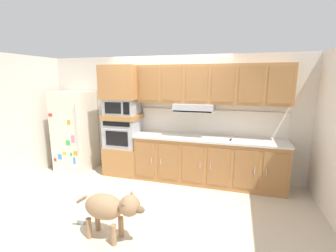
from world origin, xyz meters
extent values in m
plane|color=beige|center=(0.00, 0.00, 0.00)|extent=(9.60, 9.60, 0.00)
cube|color=beige|center=(0.00, 1.11, 1.25)|extent=(6.20, 0.12, 2.50)
cube|color=beige|center=(-2.80, 0.00, 1.25)|extent=(0.12, 7.10, 2.50)
cube|color=silver|center=(-2.09, 0.68, 0.88)|extent=(0.76, 0.70, 1.76)
cylinder|color=silver|center=(-1.76, 0.31, 0.98)|extent=(0.02, 0.02, 1.10)
cube|color=gold|center=(-2.13, 0.33, 0.46)|extent=(0.09, 0.01, 0.06)
cube|color=white|center=(-2.15, 0.33, 1.24)|extent=(0.08, 0.01, 0.11)
cube|color=red|center=(-2.39, 0.33, 0.29)|extent=(0.06, 0.01, 0.07)
cube|color=orange|center=(-1.85, 0.33, 0.48)|extent=(0.08, 0.01, 0.10)
cube|color=red|center=(-2.40, 0.33, 1.28)|extent=(0.09, 0.01, 0.07)
cube|color=green|center=(-2.01, 0.33, 0.70)|extent=(0.10, 0.01, 0.11)
cube|color=#337FDB|center=(-1.89, 0.33, 0.31)|extent=(0.05, 0.01, 0.15)
cube|color=green|center=(-1.96, 0.33, 0.45)|extent=(0.05, 0.01, 0.08)
cube|color=orange|center=(-1.96, 0.33, 1.15)|extent=(0.07, 0.01, 0.10)
cube|color=pink|center=(-1.89, 0.33, 0.79)|extent=(0.08, 0.01, 0.16)
cube|color=#337FDB|center=(-2.26, 0.33, 0.37)|extent=(0.10, 0.01, 0.11)
cube|color=#A8703D|center=(-0.93, 0.75, 0.30)|extent=(0.74, 0.62, 0.60)
cube|color=#A8AAAF|center=(-0.93, 0.75, 0.90)|extent=(0.70, 0.58, 0.60)
cube|color=black|center=(-0.93, 0.45, 0.84)|extent=(0.49, 0.01, 0.30)
cube|color=black|center=(-0.93, 0.45, 1.14)|extent=(0.59, 0.01, 0.09)
cylinder|color=#A8AAAF|center=(-0.93, 0.43, 1.03)|extent=(0.56, 0.02, 0.02)
cube|color=#A8703D|center=(-0.93, 0.75, 1.25)|extent=(0.74, 0.62, 0.10)
cube|color=#A8AAAF|center=(-0.93, 0.75, 1.46)|extent=(0.64, 0.53, 0.32)
cube|color=black|center=(-1.00, 0.48, 1.46)|extent=(0.35, 0.01, 0.22)
cube|color=black|center=(-0.71, 0.48, 1.46)|extent=(0.13, 0.01, 0.24)
cube|color=#A8703D|center=(-0.93, 0.75, 1.96)|extent=(0.74, 0.62, 0.68)
cube|color=#A8703D|center=(0.88, 0.75, 0.44)|extent=(2.87, 0.60, 0.88)
cube|color=#9A6738|center=(-0.32, 0.44, 0.46)|extent=(0.40, 0.01, 0.70)
cylinder|color=#BCBCC1|center=(-0.18, 0.43, 0.46)|extent=(0.01, 0.01, 0.12)
cube|color=#9A6738|center=(0.16, 0.44, 0.46)|extent=(0.40, 0.01, 0.70)
cylinder|color=#BCBCC1|center=(0.01, 0.43, 0.46)|extent=(0.01, 0.01, 0.12)
cube|color=#9A6738|center=(0.64, 0.44, 0.46)|extent=(0.40, 0.01, 0.70)
cylinder|color=#BCBCC1|center=(0.78, 0.43, 0.46)|extent=(0.01, 0.01, 0.12)
cube|color=#9A6738|center=(1.12, 0.44, 0.46)|extent=(0.40, 0.01, 0.70)
cylinder|color=#BCBCC1|center=(0.97, 0.43, 0.46)|extent=(0.01, 0.01, 0.12)
cube|color=#9A6738|center=(1.59, 0.44, 0.46)|extent=(0.40, 0.01, 0.70)
cylinder|color=#BCBCC1|center=(1.74, 0.43, 0.46)|extent=(0.01, 0.01, 0.12)
cube|color=#9A6738|center=(2.07, 0.44, 0.46)|extent=(0.40, 0.01, 0.70)
cylinder|color=#BCBCC1|center=(1.93, 0.43, 0.46)|extent=(0.01, 0.01, 0.12)
cube|color=beige|center=(0.88, 0.75, 0.90)|extent=(2.91, 0.64, 0.04)
cube|color=silver|center=(0.88, 1.04, 1.17)|extent=(2.91, 0.02, 0.50)
cube|color=#A8703D|center=(0.88, 0.88, 1.93)|extent=(2.87, 0.34, 0.74)
cube|color=#A8AAAF|center=(0.58, 0.81, 1.49)|extent=(0.76, 0.48, 0.14)
cube|color=black|center=(0.58, 0.59, 1.43)|extent=(0.72, 0.04, 0.02)
cube|color=#9A6738|center=(-0.32, 0.70, 1.93)|extent=(0.40, 0.01, 0.63)
cube|color=#9A6738|center=(0.16, 0.70, 1.93)|extent=(0.40, 0.01, 0.63)
cube|color=#9A6738|center=(0.64, 0.70, 1.93)|extent=(0.40, 0.01, 0.63)
cube|color=#9A6738|center=(1.12, 0.70, 1.93)|extent=(0.40, 0.01, 0.63)
cube|color=#9A6738|center=(1.59, 0.70, 1.93)|extent=(0.40, 0.01, 0.63)
cube|color=#9A6738|center=(2.07, 0.70, 1.93)|extent=(0.40, 0.01, 0.63)
cylinder|color=black|center=(1.30, 0.65, 0.93)|extent=(0.04, 0.10, 0.03)
cylinder|color=silver|center=(1.41, 0.63, 0.93)|extent=(0.02, 0.12, 0.01)
ellipsoid|color=#997551|center=(-0.18, -1.31, 0.43)|extent=(0.55, 0.37, 0.32)
sphere|color=#997551|center=(0.19, -1.34, 0.52)|extent=(0.26, 0.26, 0.26)
ellipsoid|color=brown|center=(0.32, -1.35, 0.50)|extent=(0.15, 0.11, 0.09)
cone|color=#997551|center=(0.19, -1.25, 0.64)|extent=(0.07, 0.07, 0.08)
cone|color=#997551|center=(0.17, -1.43, 0.64)|extent=(0.07, 0.07, 0.08)
cylinder|color=#997551|center=(-0.52, -1.28, 0.47)|extent=(0.19, 0.06, 0.15)
cylinder|color=#997551|center=(0.01, -1.24, 0.14)|extent=(0.07, 0.07, 0.27)
cylinder|color=#997551|center=(0.00, -1.41, 0.14)|extent=(0.07, 0.07, 0.27)
cylinder|color=#997551|center=(-0.36, -1.21, 0.14)|extent=(0.07, 0.07, 0.27)
cylinder|color=#997551|center=(-0.37, -1.38, 0.14)|extent=(0.07, 0.07, 0.27)
cylinder|color=#B2B7BC|center=(-0.66, -1.08, 0.03)|extent=(0.20, 0.20, 0.06)
cylinder|color=brown|center=(-0.66, -1.08, 0.04)|extent=(0.15, 0.15, 0.03)
camera|label=1|loc=(1.38, -3.72, 2.03)|focal=25.29mm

